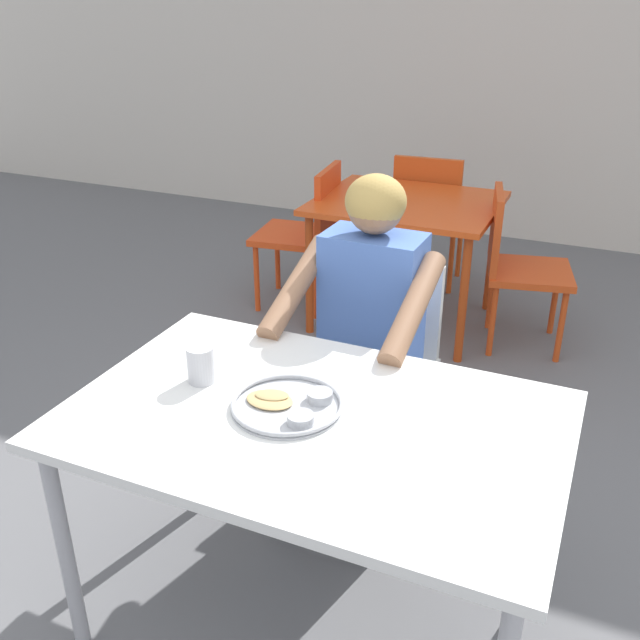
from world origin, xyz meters
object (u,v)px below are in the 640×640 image
object	(u,v)px
chair_red_right	(515,259)
chair_red_far	(429,210)
table_foreground	(313,437)
thali_tray	(289,404)
chair_foreground	(382,355)
chair_red_left	(308,227)
drinking_cup	(201,363)
table_background_red	(407,215)
diner_foreground	(362,321)

from	to	relation	value
chair_red_right	chair_red_far	world-z (taller)	chair_red_far
table_foreground	thali_tray	bearing A→B (deg)	175.89
chair_foreground	chair_red_left	size ratio (longest dim) A/B	0.98
chair_red_far	drinking_cup	bearing A→B (deg)	-88.32
chair_foreground	chair_red_far	bearing A→B (deg)	100.44
table_foreground	table_background_red	world-z (taller)	table_foreground
thali_tray	chair_red_right	distance (m)	2.14
table_foreground	chair_foreground	bearing A→B (deg)	96.52
chair_red_left	chair_red_far	xyz separation A→B (m)	(0.56, 0.58, 0.01)
diner_foreground	chair_foreground	bearing A→B (deg)	89.00
table_foreground	thali_tray	distance (m)	0.11
thali_tray	chair_red_left	distance (m)	2.34
diner_foreground	thali_tray	bearing A→B (deg)	-87.42
drinking_cup	chair_red_right	world-z (taller)	drinking_cup
thali_tray	chair_red_far	bearing A→B (deg)	97.72
table_background_red	chair_red_far	bearing A→B (deg)	92.71
table_background_red	table_foreground	bearing A→B (deg)	-79.10
thali_tray	drinking_cup	world-z (taller)	drinking_cup
table_background_red	chair_red_far	xyz separation A→B (m)	(-0.03, 0.57, -0.13)
drinking_cup	chair_foreground	bearing A→B (deg)	72.09
thali_tray	diner_foreground	distance (m)	0.63
chair_red_right	thali_tray	bearing A→B (deg)	-97.15
drinking_cup	diner_foreground	xyz separation A→B (m)	(0.26, 0.60, -0.08)
chair_red_left	chair_red_right	distance (m)	1.19
chair_red_left	chair_red_far	distance (m)	0.80
thali_tray	chair_red_right	world-z (taller)	chair_red_right
chair_red_far	diner_foreground	bearing A→B (deg)	-80.74
thali_tray	drinking_cup	bearing A→B (deg)	173.87
drinking_cup	chair_foreground	distance (m)	0.92
diner_foreground	chair_red_left	world-z (taller)	diner_foreground
chair_red_left	chair_red_right	size ratio (longest dim) A/B	1.01
diner_foreground	chair_red_right	distance (m)	1.52
table_foreground	drinking_cup	size ratio (longest dim) A/B	11.99
table_foreground	drinking_cup	xyz separation A→B (m)	(-0.36, 0.04, 0.13)
diner_foreground	chair_red_far	distance (m)	2.12
thali_tray	chair_red_right	size ratio (longest dim) A/B	0.36
thali_tray	drinking_cup	xyz separation A→B (m)	(-0.29, 0.03, 0.05)
chair_foreground	diner_foreground	world-z (taller)	diner_foreground
chair_red_left	chair_red_far	world-z (taller)	chair_red_far
thali_tray	diner_foreground	xyz separation A→B (m)	(-0.03, 0.63, -0.04)
chair_foreground	chair_red_right	bearing A→B (deg)	77.04
chair_foreground	chair_red_right	xyz separation A→B (m)	(0.29, 1.25, 0.00)
drinking_cup	table_background_red	bearing A→B (deg)	91.40
diner_foreground	table_foreground	bearing A→B (deg)	-80.91
chair_foreground	table_background_red	bearing A→B (deg)	103.72
chair_foreground	chair_red_right	distance (m)	1.28
thali_tray	chair_red_right	xyz separation A→B (m)	(0.26, 2.10, -0.27)
diner_foreground	chair_red_right	world-z (taller)	diner_foreground
thali_tray	diner_foreground	world-z (taller)	diner_foreground
thali_tray	chair_red_left	xyz separation A→B (m)	(-0.93, 2.13, -0.26)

